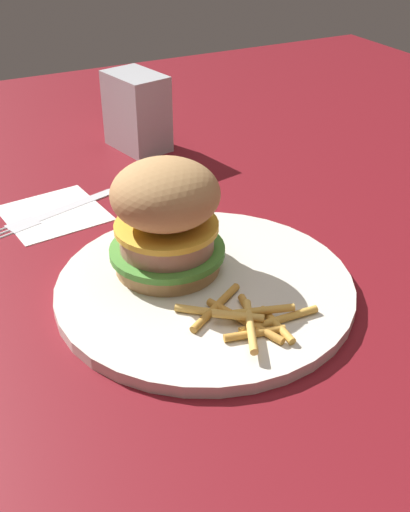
# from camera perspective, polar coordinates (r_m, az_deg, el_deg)

# --- Properties ---
(ground_plane) EXTENTS (1.60, 1.60, 0.00)m
(ground_plane) POSITION_cam_1_polar(r_m,az_deg,el_deg) (0.61, 0.87, -3.06)
(ground_plane) COLOR maroon
(plate) EXTENTS (0.29, 0.29, 0.01)m
(plate) POSITION_cam_1_polar(r_m,az_deg,el_deg) (0.61, 0.00, -2.89)
(plate) COLOR silver
(plate) RESTS_ON ground_plane
(sandwich) EXTENTS (0.11, 0.11, 0.11)m
(sandwich) POSITION_cam_1_polar(r_m,az_deg,el_deg) (0.60, -3.56, 3.57)
(sandwich) COLOR tan
(sandwich) RESTS_ON plate
(fries_pile) EXTENTS (0.10, 0.11, 0.01)m
(fries_pile) POSITION_cam_1_polar(r_m,az_deg,el_deg) (0.55, 3.83, -5.66)
(fries_pile) COLOR gold
(fries_pile) RESTS_ON plate
(napkin) EXTENTS (0.12, 0.12, 0.00)m
(napkin) POSITION_cam_1_polar(r_m,az_deg,el_deg) (0.77, -13.58, 3.82)
(napkin) COLOR white
(napkin) RESTS_ON ground_plane
(fork) EXTENTS (0.07, 0.17, 0.00)m
(fork) POSITION_cam_1_polar(r_m,az_deg,el_deg) (0.77, -13.71, 3.94)
(fork) COLOR silver
(fork) RESTS_ON napkin
(napkin_dispenser) EXTENTS (0.10, 0.08, 0.11)m
(napkin_dispenser) POSITION_cam_1_polar(r_m,az_deg,el_deg) (0.92, -6.21, 12.91)
(napkin_dispenser) COLOR #B7BABF
(napkin_dispenser) RESTS_ON ground_plane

